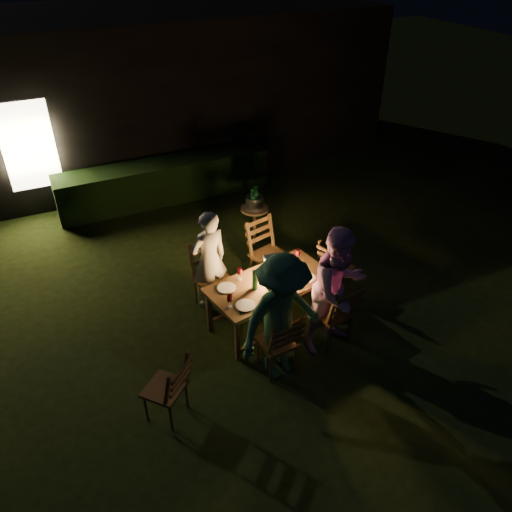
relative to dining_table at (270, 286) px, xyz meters
name	(u,v)px	position (x,y,z in m)	size (l,w,h in m)	color
garden_envelope	(150,87)	(0.30, 6.64, 0.95)	(40.00, 40.00, 3.20)	black
dining_table	(270,286)	(0.00, 0.00, 0.00)	(1.79, 1.11, 0.70)	#472917
chair_near_left	(278,351)	(-0.31, -0.84, -0.34)	(0.45, 0.48, 0.96)	#472917
chair_near_right	(332,322)	(0.58, -0.68, -0.31)	(0.54, 0.57, 1.05)	#472917
chair_far_left	(213,288)	(-0.58, 0.68, -0.31)	(0.54, 0.57, 1.05)	#472917
chair_far_right	(268,264)	(0.41, 0.86, -0.30)	(0.59, 0.61, 1.07)	#472917
chair_end	(335,275)	(1.21, 0.21, -0.35)	(0.55, 0.53, 0.93)	#472917
chair_spare	(167,398)	(-1.75, -0.94, -0.34)	(0.61, 0.61, 0.93)	#472917
person_house_side	(209,260)	(-0.59, 0.73, 0.14)	(0.56, 0.37, 1.53)	silver
person_opp_right	(338,290)	(0.59, -0.73, 0.25)	(0.85, 0.66, 1.75)	#D894CD
person_opp_left	(282,318)	(-0.30, -0.89, 0.23)	(1.11, 0.64, 1.72)	#326545
lantern	(271,269)	(0.04, 0.06, 0.23)	(0.16, 0.16, 0.35)	white
plate_far_left	(227,288)	(-0.58, 0.12, 0.08)	(0.25, 0.25, 0.01)	white
plate_near_left	(246,305)	(-0.50, -0.31, 0.08)	(0.25, 0.25, 0.01)	white
plate_far_right	(286,263)	(0.40, 0.30, 0.08)	(0.25, 0.25, 0.01)	white
plate_near_right	(307,278)	(0.48, -0.14, 0.08)	(0.25, 0.25, 0.01)	white
wineglass_a	(240,274)	(-0.34, 0.22, 0.16)	(0.06, 0.06, 0.18)	#59070F
wineglass_b	(230,301)	(-0.69, -0.24, 0.16)	(0.06, 0.06, 0.18)	#59070F
wineglass_c	(301,279)	(0.34, -0.22, 0.16)	(0.06, 0.06, 0.18)	#59070F
wineglass_d	(298,255)	(0.58, 0.29, 0.16)	(0.06, 0.06, 0.18)	#59070F
wineglass_e	(278,291)	(-0.05, -0.31, 0.16)	(0.06, 0.06, 0.18)	silver
bottle_table	(255,280)	(-0.25, -0.04, 0.21)	(0.07, 0.07, 0.28)	#0F471E
napkin_left	(276,298)	(-0.09, -0.34, 0.07)	(0.18, 0.14, 0.01)	red
napkin_right	(316,278)	(0.59, -0.20, 0.07)	(0.18, 0.14, 0.01)	red
phone	(245,311)	(-0.56, -0.40, 0.07)	(0.14, 0.07, 0.01)	black
side_table	(255,212)	(0.74, 2.05, -0.07)	(0.47, 0.47, 0.64)	brown
ice_bucket	(255,202)	(0.74, 2.05, 0.12)	(0.30, 0.30, 0.22)	#A5A8AD
bottle_bucket_a	(253,201)	(0.69, 2.01, 0.17)	(0.07, 0.07, 0.32)	#0F471E
bottle_bucket_b	(256,198)	(0.79, 2.09, 0.17)	(0.07, 0.07, 0.32)	#0F471E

